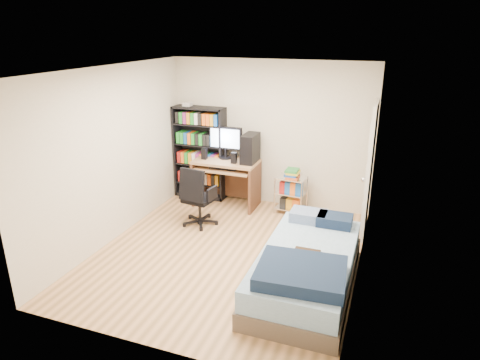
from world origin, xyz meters
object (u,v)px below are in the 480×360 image
at_px(computer_desk, 233,164).
at_px(office_chair, 198,207).
at_px(bed, 306,268).
at_px(media_shelf, 200,152).

xyz_separation_m(computer_desk, office_chair, (-0.22, -0.97, -0.44)).
bearing_deg(bed, computer_desk, 129.37).
bearing_deg(computer_desk, media_shelf, 166.51).
xyz_separation_m(media_shelf, bed, (2.45, -2.30, -0.59)).
bearing_deg(bed, media_shelf, 136.91).
relative_size(office_chair, bed, 0.45).
height_order(media_shelf, office_chair, media_shelf).
bearing_deg(computer_desk, bed, -50.63).
height_order(computer_desk, office_chair, computer_desk).
xyz_separation_m(computer_desk, bed, (1.74, -2.13, -0.47)).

